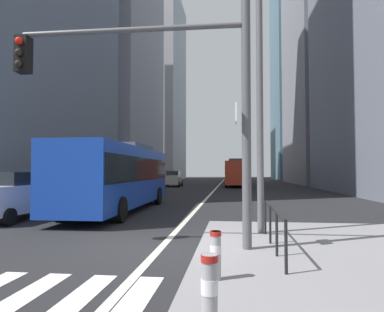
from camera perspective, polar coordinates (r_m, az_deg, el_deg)
name	(u,v)px	position (r m, az deg, el deg)	size (l,w,h in m)	color
ground_plane	(210,195)	(29.05, 2.96, -6.31)	(160.00, 160.00, 0.00)	black
crosswalk_stripes	(37,307)	(6.03, -23.86, -21.56)	(8.55, 3.20, 0.01)	silver
lane_centre_line	(216,188)	(39.01, 3.90, -5.29)	(0.20, 80.00, 0.01)	beige
office_tower_left_mid	(117,65)	(57.69, -12.09, 14.22)	(10.61, 20.92, 36.82)	gray
office_tower_left_far	(154,89)	(82.01, -6.25, 10.83)	(12.38, 19.47, 41.37)	#9E9EA3
office_tower_right_mid	(330,52)	(60.71, 21.53, 15.42)	(11.86, 20.79, 40.74)	gray
office_tower_right_far	(299,62)	(86.09, 17.00, 14.47)	(11.20, 17.96, 53.55)	slate
city_bus_blue_oncoming	(120,174)	(17.72, -11.66, -2.86)	(2.83, 11.55, 3.40)	#14389E
sedan_white_oncoming	(13,195)	(16.12, -27.06, -5.72)	(2.14, 4.35, 1.94)	silver
city_bus_red_receding	(237,172)	(44.73, 7.28, -2.55)	(2.87, 11.33, 3.40)	red
city_bus_red_distant	(235,171)	(65.61, 6.93, -2.49)	(2.78, 11.63, 3.40)	red
car_oncoming_mid	(173,179)	(43.96, -3.06, -3.68)	(2.15, 4.47, 1.94)	#B2A899
car_receding_near	(236,177)	(54.73, 7.18, -3.40)	(2.10, 4.60, 1.94)	maroon
traffic_signal_gantry	(164,86)	(8.86, -4.51, 11.36)	(6.03, 0.65, 6.00)	#515156
street_lamp_post	(259,62)	(11.19, 10.92, 14.72)	(5.50, 0.32, 8.00)	#56565B
bollard_front	(210,292)	(4.15, 2.87, -21.25)	(0.20, 0.20, 0.93)	#99999E
bollard_left	(216,252)	(6.21, 3.88, -15.38)	(0.20, 0.20, 0.82)	#99999E
pedestrian_railing	(273,219)	(8.62, 13.06, -9.89)	(0.06, 4.05, 0.98)	black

